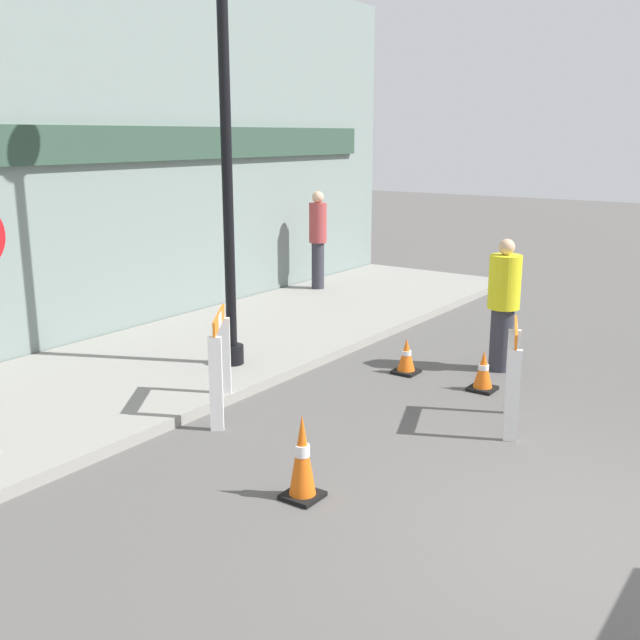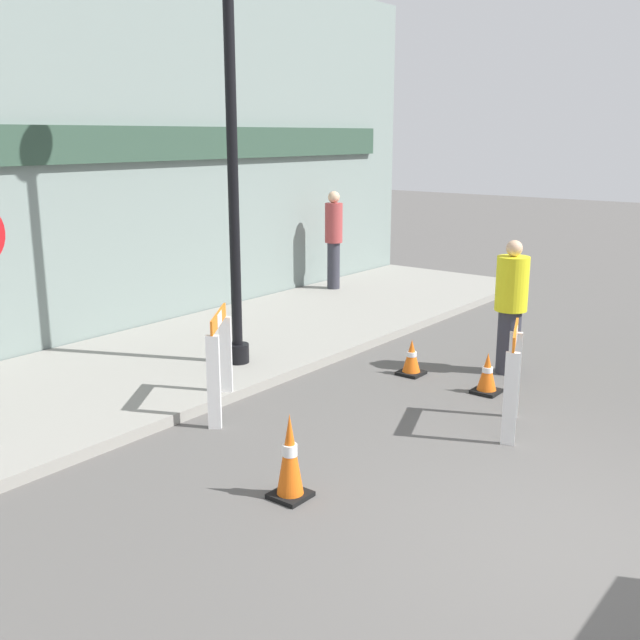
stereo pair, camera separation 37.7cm
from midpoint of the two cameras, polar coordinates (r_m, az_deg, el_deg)
The scene contains 10 objects.
ground_plane at distance 5.94m, azimuth 24.22°, elevation -16.97°, with size 60.00×60.00×0.00m, color #565451.
sidewalk_slab at distance 9.17m, azimuth -15.81°, elevation -4.84°, with size 18.00×3.19×0.12m.
streetlamp_post at distance 9.15m, azimuth -5.63°, elevation 18.04°, with size 0.44×0.44×5.42m.
barricade_0 at distance 7.81m, azimuth 15.82°, elevation -4.10°, with size 0.82×0.42×1.08m.
barricade_1 at distance 7.97m, azimuth -6.31°, elevation -3.05°, with size 0.77×0.61×1.14m.
traffic_cone_0 at distance 8.95m, azimuth 13.81°, elevation -4.02°, with size 0.30×0.30×0.48m.
traffic_cone_1 at distance 6.23m, azimuth -0.55°, elevation -10.45°, with size 0.30×0.30×0.74m.
traffic_cone_2 at distance 9.45m, azimuth 8.13°, elevation -2.89°, with size 0.30×0.30×0.45m.
person_worker at distance 9.60m, azimuth 15.43°, elevation 1.20°, with size 0.48×0.48×1.69m.
person_pedestrian at distance 13.92m, azimuth 1.83°, elevation 6.40°, with size 0.42×0.42×1.81m.
Camera 2 is at (-4.96, -1.14, 2.93)m, focal length 42.00 mm.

